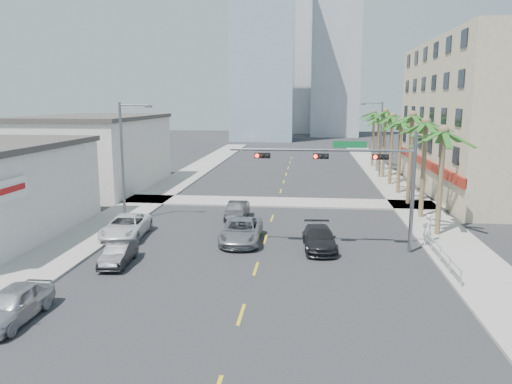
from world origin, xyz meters
TOP-DOWN VIEW (x-y plane):
  - ground at (0.00, 0.00)m, footprint 260.00×260.00m
  - sidewalk_right at (12.00, 20.00)m, footprint 4.00×120.00m
  - sidewalk_left at (-12.00, 20.00)m, footprint 4.00×120.00m
  - sidewalk_cross at (0.00, 22.00)m, footprint 80.00×4.00m
  - building_right at (21.99, 30.00)m, footprint 15.25×28.00m
  - building_left_far at (-19.50, 28.00)m, footprint 11.00×18.00m
  - tower_far_left at (-8.00, 95.00)m, footprint 14.00×14.00m
  - tower_far_right at (9.00, 110.00)m, footprint 12.00×12.00m
  - tower_far_center at (-3.00, 125.00)m, footprint 16.00×16.00m
  - traffic_signal_mast at (5.78, 7.95)m, footprint 11.12×0.54m
  - palm_tree_0 at (11.60, 12.00)m, footprint 4.80×4.80m
  - palm_tree_1 at (11.60, 17.20)m, footprint 4.80×4.80m
  - palm_tree_2 at (11.60, 22.40)m, footprint 4.80×4.80m
  - palm_tree_3 at (11.60, 27.60)m, footprint 4.80×4.80m
  - palm_tree_4 at (11.60, 32.80)m, footprint 4.80×4.80m
  - palm_tree_5 at (11.60, 38.00)m, footprint 4.80×4.80m
  - palm_tree_6 at (11.60, 43.20)m, footprint 4.80×4.80m
  - palm_tree_7 at (11.60, 48.40)m, footprint 4.80×4.80m
  - streetlight_left at (-11.00, 14.00)m, footprint 2.55×0.25m
  - streetlight_right at (11.00, 38.00)m, footprint 2.55×0.25m
  - guardrail at (10.30, 6.00)m, footprint 0.08×8.08m
  - car_parked_near at (-9.40, -3.65)m, footprint 1.81×4.42m
  - car_parked_mid at (-7.80, 3.95)m, footprint 1.57×3.86m
  - car_parked_far at (-9.40, 9.44)m, footprint 2.86×5.58m
  - car_lane_left at (-2.67, 15.36)m, footprint 1.48×4.17m
  - car_lane_center at (-1.50, 9.14)m, footprint 2.64×5.51m
  - car_lane_right at (3.53, 8.07)m, footprint 2.27×4.90m
  - pedestrian at (10.30, 9.31)m, footprint 0.86×0.78m

SIDE VIEW (x-z plane):
  - ground at x=0.00m, z-range 0.00..0.00m
  - sidewalk_right at x=12.00m, z-range 0.00..0.15m
  - sidewalk_left at x=-12.00m, z-range 0.00..0.15m
  - sidewalk_cross at x=0.00m, z-range 0.00..0.15m
  - car_parked_mid at x=-7.80m, z-range 0.00..1.24m
  - guardrail at x=10.30m, z-range 0.17..1.17m
  - car_lane_left at x=-2.67m, z-range 0.00..1.37m
  - car_lane_right at x=3.53m, z-range 0.00..1.39m
  - car_parked_near at x=-9.40m, z-range 0.00..1.50m
  - car_parked_far at x=-9.40m, z-range 0.00..1.51m
  - car_lane_center at x=-1.50m, z-range 0.00..1.51m
  - pedestrian at x=10.30m, z-range 0.15..2.13m
  - building_left_far at x=-19.50m, z-range 0.00..7.20m
  - streetlight_left at x=-11.00m, z-range 0.56..9.56m
  - streetlight_right at x=11.00m, z-range 0.56..9.56m
  - traffic_signal_mast at x=5.78m, z-range 1.46..8.66m
  - palm_tree_0 at x=11.60m, z-range 3.18..10.98m
  - palm_tree_3 at x=11.60m, z-range 3.18..10.98m
  - palm_tree_6 at x=11.60m, z-range 3.18..10.98m
  - palm_tree_1 at x=11.60m, z-range 3.35..11.51m
  - palm_tree_4 at x=11.60m, z-range 3.35..11.51m
  - palm_tree_7 at x=11.60m, z-range 3.35..11.51m
  - building_right at x=21.99m, z-range 0.00..15.00m
  - palm_tree_2 at x=11.60m, z-range 3.52..12.04m
  - palm_tree_5 at x=11.60m, z-range 3.52..12.04m
  - tower_far_center at x=-3.00m, z-range 0.00..42.00m
  - tower_far_left at x=-8.00m, z-range 0.00..48.00m
  - tower_far_right at x=9.00m, z-range 0.00..60.00m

